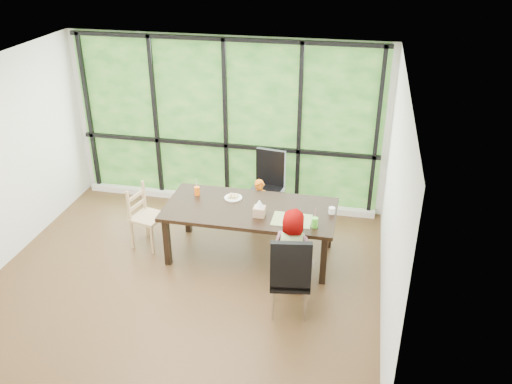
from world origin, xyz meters
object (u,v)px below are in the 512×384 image
at_px(white_mug, 332,211).
at_px(tissue_box, 259,211).
at_px(plate_far, 233,198).
at_px(chair_window_leather, 266,187).
at_px(chair_interior_leather, 290,273).
at_px(chair_end_beech, 148,217).
at_px(dining_table, 250,232).
at_px(orange_cup, 197,191).
at_px(child_older, 293,250).
at_px(child_toddler, 260,207).
at_px(green_cup, 315,223).
at_px(plate_near, 295,222).

distance_m(white_mug, tissue_box, 0.95).
height_order(plate_far, tissue_box, tissue_box).
bearing_deg(chair_window_leather, chair_interior_leather, -63.16).
xyz_separation_m(chair_window_leather, chair_end_beech, (-1.49, -1.10, -0.09)).
distance_m(dining_table, orange_cup, 0.95).
distance_m(chair_window_leather, child_older, 1.80).
height_order(child_older, orange_cup, child_older).
xyz_separation_m(chair_end_beech, orange_cup, (0.66, 0.25, 0.36)).
xyz_separation_m(plate_far, orange_cup, (-0.52, -0.00, 0.05)).
relative_size(plate_far, white_mug, 2.85).
bearing_deg(chair_window_leather, child_toddler, -83.09).
distance_m(chair_end_beech, orange_cup, 0.79).
bearing_deg(green_cup, child_older, -128.25).
bearing_deg(child_toddler, green_cup, -54.50).
xyz_separation_m(orange_cup, white_mug, (1.89, -0.15, -0.02)).
bearing_deg(plate_near, dining_table, 157.38).
distance_m(dining_table, chair_end_beech, 1.47).
relative_size(white_mug, tissue_box, 0.58).
height_order(chair_end_beech, plate_far, chair_end_beech).
bearing_deg(plate_far, dining_table, -37.62).
bearing_deg(orange_cup, chair_window_leather, 45.99).
bearing_deg(white_mug, green_cup, -114.86).
bearing_deg(child_older, green_cup, -116.51).
bearing_deg(chair_interior_leather, white_mug, -117.43).
height_order(dining_table, child_toddler, child_toddler).
bearing_deg(dining_table, child_older, -41.60).
relative_size(plate_near, orange_cup, 1.80).
relative_size(chair_interior_leather, tissue_box, 7.29).
distance_m(chair_window_leather, chair_interior_leather, 2.25).
xyz_separation_m(child_older, green_cup, (0.22, 0.28, 0.26)).
distance_m(chair_window_leather, tissue_box, 1.29).
bearing_deg(child_toddler, child_older, -68.88).
bearing_deg(chair_interior_leather, child_older, -95.70).
height_order(orange_cup, white_mug, orange_cup).
bearing_deg(white_mug, plate_far, 173.67).
distance_m(child_toddler, plate_near, 1.16).
height_order(chair_end_beech, tissue_box, chair_end_beech).
relative_size(dining_table, chair_end_beech, 2.54).
height_order(chair_window_leather, tissue_box, chair_window_leather).
bearing_deg(child_older, child_toddler, -49.73).
bearing_deg(chair_interior_leather, green_cup, -113.71).
height_order(chair_window_leather, plate_far, chair_window_leather).
bearing_deg(tissue_box, orange_cup, 157.49).
xyz_separation_m(chair_end_beech, child_older, (2.15, -0.58, 0.10)).
bearing_deg(green_cup, plate_near, 167.85).
height_order(child_toddler, plate_near, child_toddler).
xyz_separation_m(chair_window_leather, plate_near, (0.62, -1.34, 0.22)).
bearing_deg(chair_window_leather, tissue_box, -74.41).
height_order(chair_end_beech, orange_cup, chair_end_beech).
bearing_deg(chair_end_beech, chair_window_leather, -40.99).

